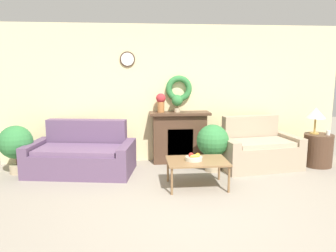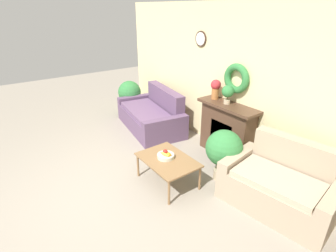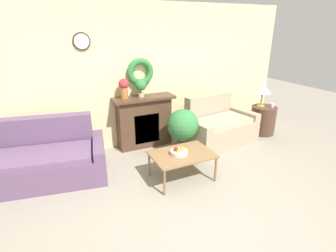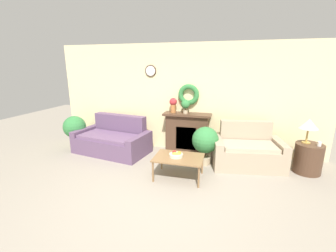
# 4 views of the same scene
# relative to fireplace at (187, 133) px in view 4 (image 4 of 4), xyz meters

# --- Properties ---
(ground_plane) EXTENTS (16.00, 16.00, 0.00)m
(ground_plane) POSITION_rel_fireplace_xyz_m (-0.11, -2.43, -0.51)
(ground_plane) COLOR gray
(wall_back) EXTENTS (6.80, 0.18, 2.70)m
(wall_back) POSITION_rel_fireplace_xyz_m (-0.11, 0.20, 0.84)
(wall_back) COLOR beige
(wall_back) RESTS_ON ground_plane
(fireplace) EXTENTS (1.18, 0.41, 1.01)m
(fireplace) POSITION_rel_fireplace_xyz_m (0.00, 0.00, 0.00)
(fireplace) COLOR #4C3323
(fireplace) RESTS_ON ground_plane
(couch_left) EXTENTS (1.97, 1.28, 0.91)m
(couch_left) POSITION_rel_fireplace_xyz_m (-1.84, -0.47, -0.20)
(couch_left) COLOR #604766
(couch_left) RESTS_ON ground_plane
(loveseat_right) EXTENTS (1.58, 1.10, 0.94)m
(loveseat_right) POSITION_rel_fireplace_xyz_m (1.43, -0.47, -0.19)
(loveseat_right) COLOR tan
(loveseat_right) RESTS_ON ground_plane
(coffee_table) EXTENTS (0.95, 0.67, 0.44)m
(coffee_table) POSITION_rel_fireplace_xyz_m (0.09, -1.42, -0.12)
(coffee_table) COLOR olive
(coffee_table) RESTS_ON ground_plane
(fruit_bowl) EXTENTS (0.27, 0.27, 0.12)m
(fruit_bowl) POSITION_rel_fireplace_xyz_m (0.04, -1.42, -0.04)
(fruit_bowl) COLOR beige
(fruit_bowl) RESTS_ON coffee_table
(side_table_by_loveseat) EXTENTS (0.54, 0.54, 0.62)m
(side_table_by_loveseat) POSITION_rel_fireplace_xyz_m (2.62, -0.52, -0.20)
(side_table_by_loveseat) COLOR #4C3323
(side_table_by_loveseat) RESTS_ON ground_plane
(table_lamp) EXTENTS (0.36, 0.36, 0.50)m
(table_lamp) POSITION_rel_fireplace_xyz_m (2.55, -0.47, 0.50)
(table_lamp) COLOR #B28E42
(table_lamp) RESTS_ON side_table_by_loveseat
(mug) EXTENTS (0.07, 0.07, 0.09)m
(mug) POSITION_rel_fireplace_xyz_m (2.74, -0.61, 0.15)
(mug) COLOR silver
(mug) RESTS_ON side_table_by_loveseat
(vase_on_mantel_left) EXTENTS (0.19, 0.19, 0.37)m
(vase_on_mantel_left) POSITION_rel_fireplace_xyz_m (-0.37, 0.01, 0.71)
(vase_on_mantel_left) COLOR #AD6B38
(vase_on_mantel_left) RESTS_ON fireplace
(potted_plant_on_mantel) EXTENTS (0.22, 0.22, 0.34)m
(potted_plant_on_mantel) POSITION_rel_fireplace_xyz_m (-0.05, -0.01, 0.71)
(potted_plant_on_mantel) COLOR tan
(potted_plant_on_mantel) RESTS_ON fireplace
(potted_plant_floor_by_couch) EXTENTS (0.59, 0.59, 0.86)m
(potted_plant_floor_by_couch) POSITION_rel_fireplace_xyz_m (-2.98, -0.42, 0.03)
(potted_plant_floor_by_couch) COLOR tan
(potted_plant_floor_by_couch) RESTS_ON ground_plane
(potted_plant_floor_by_loveseat) EXTENTS (0.58, 0.58, 0.86)m
(potted_plant_floor_by_loveseat) POSITION_rel_fireplace_xyz_m (0.52, -0.64, 0.03)
(potted_plant_floor_by_loveseat) COLOR tan
(potted_plant_floor_by_loveseat) RESTS_ON ground_plane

